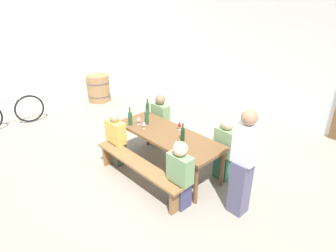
{
  "coord_description": "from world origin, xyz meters",
  "views": [
    {
      "loc": [
        3.31,
        -3.13,
        3.12
      ],
      "look_at": [
        0.0,
        0.0,
        0.9
      ],
      "focal_mm": 30.96,
      "sensor_mm": 36.0,
      "label": 1
    }
  ],
  "objects_px": {
    "seated_guest_far_1": "(225,150)",
    "wine_bottle_2": "(148,108)",
    "wine_glass_1": "(144,123)",
    "parked_bicycle_0": "(8,113)",
    "wine_bottle_1": "(130,118)",
    "bench_near": "(138,167)",
    "wine_glass_0": "(180,124)",
    "wine_barrel": "(98,88)",
    "wine_bottle_0": "(183,134)",
    "wine_glass_2": "(176,143)",
    "standing_host": "(243,165)",
    "seated_guest_near_1": "(180,176)",
    "wine_bottle_3": "(147,117)",
    "seated_guest_far_0": "(161,122)",
    "seated_guest_near_0": "(116,140)",
    "wine_glass_3": "(139,119)",
    "tasting_table": "(168,137)",
    "bench_far": "(193,140)"
  },
  "relations": [
    {
      "from": "bench_near",
      "to": "wine_bottle_2",
      "type": "relative_size",
      "value": 6.19
    },
    {
      "from": "seated_guest_near_1",
      "to": "parked_bicycle_0",
      "type": "relative_size",
      "value": 0.68
    },
    {
      "from": "wine_bottle_3",
      "to": "bench_far",
      "type": "bearing_deg",
      "value": 51.25
    },
    {
      "from": "wine_bottle_3",
      "to": "parked_bicycle_0",
      "type": "relative_size",
      "value": 0.21
    },
    {
      "from": "wine_glass_0",
      "to": "seated_guest_far_0",
      "type": "height_order",
      "value": "seated_guest_far_0"
    },
    {
      "from": "seated_guest_far_1",
      "to": "wine_bottle_2",
      "type": "bearing_deg",
      "value": -82.16
    },
    {
      "from": "wine_bottle_0",
      "to": "wine_glass_2",
      "type": "bearing_deg",
      "value": -64.72
    },
    {
      "from": "wine_bottle_1",
      "to": "wine_glass_2",
      "type": "bearing_deg",
      "value": -1.73
    },
    {
      "from": "wine_bottle_1",
      "to": "standing_host",
      "type": "xyz_separation_m",
      "value": [
        2.3,
        0.26,
        -0.05
      ]
    },
    {
      "from": "wine_bottle_0",
      "to": "wine_glass_3",
      "type": "distance_m",
      "value": 1.03
    },
    {
      "from": "wine_glass_0",
      "to": "parked_bicycle_0",
      "type": "height_order",
      "value": "wine_glass_0"
    },
    {
      "from": "wine_bottle_0",
      "to": "seated_guest_near_1",
      "type": "bearing_deg",
      "value": -49.02
    },
    {
      "from": "tasting_table",
      "to": "seated_guest_near_1",
      "type": "xyz_separation_m",
      "value": [
        0.84,
        -0.54,
        -0.13
      ]
    },
    {
      "from": "bench_near",
      "to": "seated_guest_near_0",
      "type": "distance_m",
      "value": 0.87
    },
    {
      "from": "wine_glass_0",
      "to": "seated_guest_far_1",
      "type": "height_order",
      "value": "seated_guest_far_1"
    },
    {
      "from": "bench_far",
      "to": "wine_glass_0",
      "type": "bearing_deg",
      "value": -85.68
    },
    {
      "from": "wine_glass_1",
      "to": "seated_guest_near_0",
      "type": "height_order",
      "value": "seated_guest_near_0"
    },
    {
      "from": "wine_bottle_1",
      "to": "wine_glass_0",
      "type": "height_order",
      "value": "wine_bottle_1"
    },
    {
      "from": "wine_bottle_2",
      "to": "wine_barrel",
      "type": "bearing_deg",
      "value": 167.45
    },
    {
      "from": "wine_bottle_2",
      "to": "wine_glass_1",
      "type": "xyz_separation_m",
      "value": [
        0.47,
        -0.48,
        -0.02
      ]
    },
    {
      "from": "bench_far",
      "to": "wine_bottle_3",
      "type": "xyz_separation_m",
      "value": [
        -0.57,
        -0.71,
        0.53
      ]
    },
    {
      "from": "wine_bottle_1",
      "to": "wine_glass_2",
      "type": "relative_size",
      "value": 1.93
    },
    {
      "from": "wine_glass_0",
      "to": "seated_guest_near_0",
      "type": "bearing_deg",
      "value": -137.71
    },
    {
      "from": "bench_near",
      "to": "standing_host",
      "type": "height_order",
      "value": "standing_host"
    },
    {
      "from": "wine_glass_0",
      "to": "wine_glass_3",
      "type": "height_order",
      "value": "wine_glass_0"
    },
    {
      "from": "wine_bottle_0",
      "to": "wine_glass_2",
      "type": "distance_m",
      "value": 0.34
    },
    {
      "from": "wine_glass_2",
      "to": "parked_bicycle_0",
      "type": "bearing_deg",
      "value": -164.42
    },
    {
      "from": "wine_glass_2",
      "to": "seated_guest_far_1",
      "type": "height_order",
      "value": "seated_guest_far_1"
    },
    {
      "from": "wine_glass_0",
      "to": "seated_guest_far_1",
      "type": "relative_size",
      "value": 0.14
    },
    {
      "from": "bench_far",
      "to": "seated_guest_near_1",
      "type": "relative_size",
      "value": 1.8
    },
    {
      "from": "wine_glass_3",
      "to": "wine_bottle_3",
      "type": "bearing_deg",
      "value": 52.31
    },
    {
      "from": "wine_barrel",
      "to": "wine_glass_2",
      "type": "bearing_deg",
      "value": -15.91
    },
    {
      "from": "wine_glass_3",
      "to": "seated_guest_far_0",
      "type": "xyz_separation_m",
      "value": [
        -0.14,
        0.68,
        -0.33
      ]
    },
    {
      "from": "tasting_table",
      "to": "seated_guest_far_1",
      "type": "xyz_separation_m",
      "value": [
        0.85,
        0.54,
        -0.11
      ]
    },
    {
      "from": "wine_bottle_0",
      "to": "seated_guest_far_0",
      "type": "bearing_deg",
      "value": 155.11
    },
    {
      "from": "seated_guest_near_0",
      "to": "parked_bicycle_0",
      "type": "bearing_deg",
      "value": 107.83
    },
    {
      "from": "seated_guest_near_1",
      "to": "seated_guest_far_0",
      "type": "bearing_deg",
      "value": 56.43
    },
    {
      "from": "seated_guest_far_0",
      "to": "seated_guest_far_1",
      "type": "xyz_separation_m",
      "value": [
        1.66,
        0.0,
        0.03
      ]
    },
    {
      "from": "wine_bottle_1",
      "to": "wine_bottle_2",
      "type": "xyz_separation_m",
      "value": [
        -0.17,
        0.56,
        -0.01
      ]
    },
    {
      "from": "tasting_table",
      "to": "wine_glass_0",
      "type": "height_order",
      "value": "wine_glass_0"
    },
    {
      "from": "wine_bottle_0",
      "to": "wine_bottle_3",
      "type": "distance_m",
      "value": 0.93
    },
    {
      "from": "wine_glass_1",
      "to": "parked_bicycle_0",
      "type": "relative_size",
      "value": 0.09
    },
    {
      "from": "bench_near",
      "to": "wine_glass_2",
      "type": "xyz_separation_m",
      "value": [
        0.5,
        0.39,
        0.52
      ]
    },
    {
      "from": "seated_guest_near_1",
      "to": "standing_host",
      "type": "relative_size",
      "value": 0.67
    },
    {
      "from": "tasting_table",
      "to": "seated_guest_far_0",
      "type": "height_order",
      "value": "seated_guest_far_0"
    },
    {
      "from": "wine_glass_0",
      "to": "wine_barrel",
      "type": "height_order",
      "value": "wine_glass_0"
    },
    {
      "from": "wine_bottle_0",
      "to": "wine_bottle_1",
      "type": "height_order",
      "value": "wine_bottle_1"
    },
    {
      "from": "seated_guest_near_0",
      "to": "wine_glass_2",
      "type": "bearing_deg",
      "value": -79.79
    },
    {
      "from": "wine_glass_3",
      "to": "standing_host",
      "type": "bearing_deg",
      "value": 3.52
    },
    {
      "from": "wine_barrel",
      "to": "wine_glass_1",
      "type": "bearing_deg",
      "value": -18.08
    }
  ]
}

